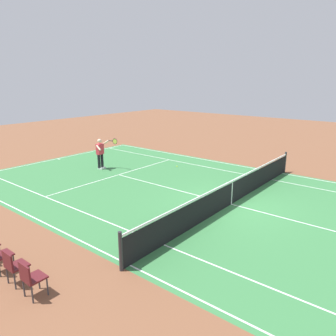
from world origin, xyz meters
name	(u,v)px	position (x,y,z in m)	size (l,w,h in m)	color
ground_plane	(231,204)	(0.00, 0.00, 0.00)	(60.00, 60.00, 0.00)	brown
court_slab	(231,204)	(0.00, 0.00, 0.00)	(24.20, 11.40, 0.00)	#387A42
court_line_markings	(231,204)	(0.00, 0.00, 0.00)	(23.85, 11.05, 0.01)	white
tennis_net	(232,192)	(0.00, 0.00, 0.49)	(0.10, 11.70, 1.08)	#2D2D33
tennis_player_near	(101,152)	(7.98, -0.20, 0.93)	(1.03, 0.81, 1.70)	black
tennis_ball	(177,166)	(5.03, -3.11, 0.03)	(0.07, 0.07, 0.07)	#CCE01E
spectator_chair_0	(31,277)	(0.76, 7.76, 0.52)	(0.44, 0.44, 0.88)	#38383D
spectator_chair_1	(14,265)	(1.52, 7.76, 0.52)	(0.44, 0.44, 0.88)	#38383D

